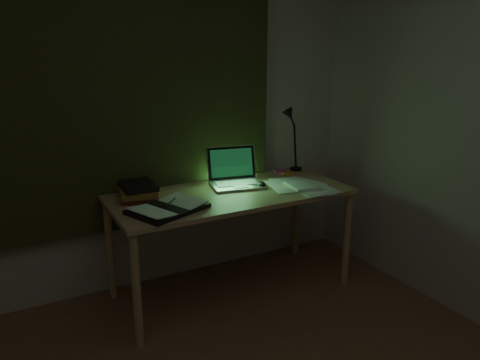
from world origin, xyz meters
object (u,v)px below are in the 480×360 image
object	(u,v)px
laptop	(238,169)
loose_papers	(293,187)
open_textbook	(168,208)
book_stack	(137,191)
desk	(231,243)
desk_lamp	(297,138)

from	to	relation	value
laptop	loose_papers	bearing A→B (deg)	-23.60
open_textbook	loose_papers	xyz separation A→B (m)	(0.88, 0.03, -0.01)
book_stack	loose_papers	xyz separation A→B (m)	(0.97, -0.27, -0.04)
desk	desk_lamp	size ratio (longest dim) A/B	3.16
desk	book_stack	size ratio (longest dim) A/B	5.96
desk	loose_papers	size ratio (longest dim) A/B	4.29
open_textbook	loose_papers	distance (m)	0.88
open_textbook	book_stack	distance (m)	0.31
open_textbook	book_stack	bearing A→B (deg)	84.67
desk	desk_lamp	world-z (taller)	desk_lamp
book_stack	desk_lamp	distance (m)	1.28
open_textbook	desk_lamp	distance (m)	1.26
desk	laptop	distance (m)	0.50
loose_papers	open_textbook	bearing A→B (deg)	-178.37
laptop	desk_lamp	size ratio (longest dim) A/B	0.80
desk	desk_lamp	xyz separation A→B (m)	(0.70, 0.27, 0.60)
laptop	desk_lamp	xyz separation A→B (m)	(0.60, 0.17, 0.12)
loose_papers	laptop	bearing A→B (deg)	145.16
laptop	open_textbook	xyz separation A→B (m)	(-0.58, -0.24, -0.11)
desk_lamp	loose_papers	bearing A→B (deg)	-138.60
loose_papers	desk_lamp	world-z (taller)	desk_lamp
open_textbook	book_stack	world-z (taller)	book_stack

